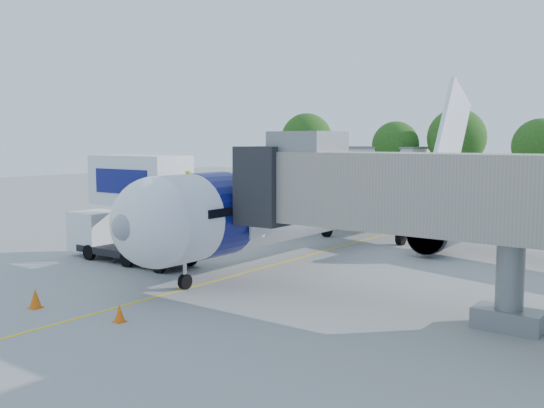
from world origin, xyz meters
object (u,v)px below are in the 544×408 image
Objects in this scene: catering_hiloader at (132,209)px; ground_tug at (138,320)px; aircraft at (348,196)px; jet_bridge at (386,192)px.

ground_tug is at bearing -39.43° from catering_hiloader.
catering_hiloader is 13.24m from ground_tug.
aircraft is 2.71× the size of jet_bridge.
catering_hiloader is at bearing -179.99° from jet_bridge.
catering_hiloader is at bearing -119.39° from aircraft.
catering_hiloader is (-14.26, -0.00, -1.58)m from jet_bridge.
jet_bridge reaches higher than catering_hiloader.
catering_hiloader is at bearing 151.14° from ground_tug.
jet_bridge is at bearing -54.30° from aircraft.
catering_hiloader is (-6.27, -11.12, -0.19)m from aircraft.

